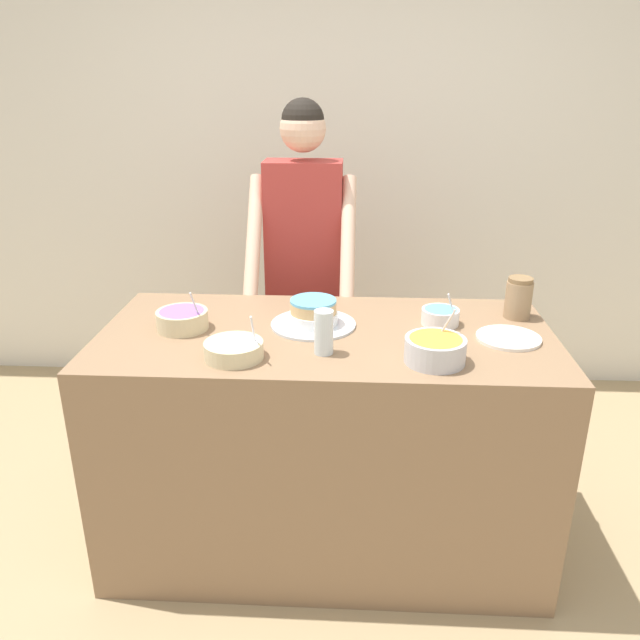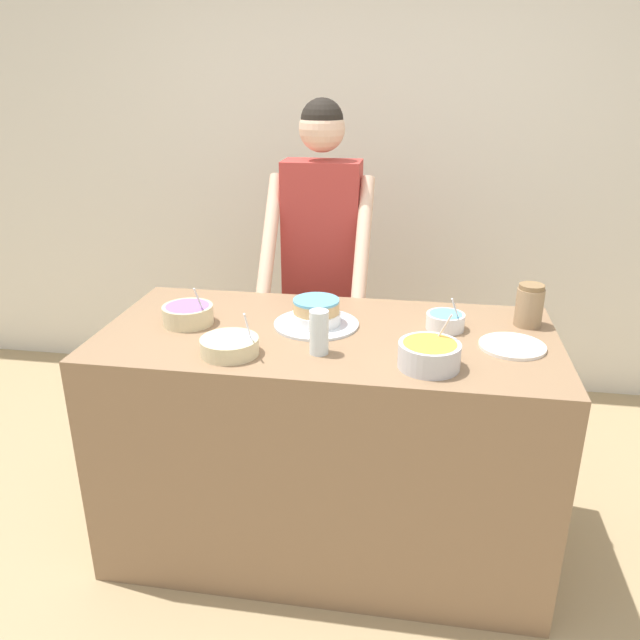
% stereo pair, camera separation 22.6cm
% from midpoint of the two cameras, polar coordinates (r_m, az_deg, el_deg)
% --- Properties ---
extents(ground_plane, '(14.00, 14.00, 0.00)m').
position_cam_midpoint_polar(ground_plane, '(2.52, 1.87, -24.90)').
color(ground_plane, tan).
extents(wall_back, '(10.00, 0.05, 2.60)m').
position_cam_midpoint_polar(wall_back, '(3.73, 6.19, 13.26)').
color(wall_back, silver).
rests_on(wall_back, ground_plane).
extents(counter, '(1.69, 0.80, 0.93)m').
position_cam_midpoint_polar(counter, '(2.54, 3.22, -10.97)').
color(counter, '#8C6B4C').
rests_on(counter, ground_plane).
extents(person_baker, '(0.49, 0.47, 1.74)m').
position_cam_midpoint_polar(person_baker, '(2.99, 2.32, 6.86)').
color(person_baker, '#2D2D38').
rests_on(person_baker, ground_plane).
extents(cake, '(0.32, 0.32, 0.11)m').
position_cam_midpoint_polar(cake, '(2.37, 2.39, 0.43)').
color(cake, silver).
rests_on(cake, counter).
extents(frosting_bowl_white, '(0.20, 0.20, 0.17)m').
position_cam_midpoint_polar(frosting_bowl_white, '(2.13, -5.28, -2.37)').
color(frosting_bowl_white, beige).
rests_on(frosting_bowl_white, counter).
extents(frosting_bowl_purple, '(0.19, 0.19, 0.16)m').
position_cam_midpoint_polar(frosting_bowl_purple, '(2.42, -9.39, 0.52)').
color(frosting_bowl_purple, beige).
rests_on(frosting_bowl_purple, counter).
extents(frosting_bowl_blue, '(0.14, 0.14, 0.14)m').
position_cam_midpoint_polar(frosting_bowl_blue, '(2.40, 14.06, -0.09)').
color(frosting_bowl_blue, white).
rests_on(frosting_bowl_blue, counter).
extents(frosting_bowl_orange, '(0.20, 0.20, 0.17)m').
position_cam_midpoint_polar(frosting_bowl_orange, '(2.08, 13.06, -3.13)').
color(frosting_bowl_orange, silver).
rests_on(frosting_bowl_orange, counter).
extents(drinking_glass, '(0.07, 0.07, 0.16)m').
position_cam_midpoint_polar(drinking_glass, '(2.12, 3.06, -1.19)').
color(drinking_glass, silver).
rests_on(drinking_glass, counter).
extents(ceramic_plate, '(0.23, 0.23, 0.01)m').
position_cam_midpoint_polar(ceramic_plate, '(2.32, 19.87, -2.31)').
color(ceramic_plate, white).
rests_on(ceramic_plate, counter).
extents(stoneware_jar, '(0.10, 0.10, 0.16)m').
position_cam_midpoint_polar(stoneware_jar, '(2.52, 21.07, 1.21)').
color(stoneware_jar, '#9E7F5B').
rests_on(stoneware_jar, counter).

